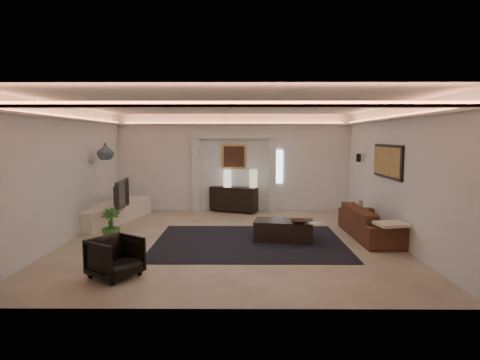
{
  "coord_description": "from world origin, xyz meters",
  "views": [
    {
      "loc": [
        0.25,
        -8.44,
        2.23
      ],
      "look_at": [
        0.2,
        0.6,
        1.25
      ],
      "focal_mm": 29.59,
      "sensor_mm": 36.0,
      "label": 1
    }
  ],
  "objects_px": {
    "armchair": "(115,257)",
    "console": "(234,199)",
    "sofa": "(372,222)",
    "coffee_table": "(283,231)"
  },
  "relations": [
    {
      "from": "console",
      "to": "sofa",
      "type": "xyz_separation_m",
      "value": [
        3.16,
        -3.02,
        -0.06
      ]
    },
    {
      "from": "armchair",
      "to": "console",
      "type": "bearing_deg",
      "value": 16.89
    },
    {
      "from": "console",
      "to": "coffee_table",
      "type": "bearing_deg",
      "value": -48.53
    },
    {
      "from": "console",
      "to": "armchair",
      "type": "bearing_deg",
      "value": -85.52
    },
    {
      "from": "console",
      "to": "sofa",
      "type": "distance_m",
      "value": 4.37
    },
    {
      "from": "console",
      "to": "sofa",
      "type": "relative_size",
      "value": 0.61
    },
    {
      "from": "sofa",
      "to": "armchair",
      "type": "distance_m",
      "value": 5.55
    },
    {
      "from": "sofa",
      "to": "console",
      "type": "bearing_deg",
      "value": 45.04
    },
    {
      "from": "console",
      "to": "coffee_table",
      "type": "xyz_separation_m",
      "value": [
        1.15,
        -3.28,
        -0.2
      ]
    },
    {
      "from": "coffee_table",
      "to": "console",
      "type": "bearing_deg",
      "value": 118.27
    }
  ]
}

